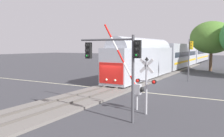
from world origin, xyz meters
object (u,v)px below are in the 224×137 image
Objects in this scene: commuter_train at (179,55)px; crossing_gate_near at (133,81)px; elm_centre_background at (212,38)px; traffic_signal_near_right at (117,57)px; traffic_signal_far_side at (190,53)px; crossing_signal_mast at (146,79)px.

crossing_gate_near reaches higher than commuter_train.
traffic_signal_near_right is at bearing -92.03° from elm_centre_background.
commuter_train reaches higher than traffic_signal_far_side.
traffic_signal_near_right is 0.57× the size of elm_centre_background.
elm_centre_background is at bearing -29.26° from commuter_train.
traffic_signal_near_right reaches higher than crossing_signal_mast.
traffic_signal_far_side reaches higher than traffic_signal_near_right.
traffic_signal_far_side is (5.81, -18.79, 0.84)m from commuter_train.
traffic_signal_far_side is 15.38m from elm_centre_background.
traffic_signal_far_side is at bearing 87.26° from crossing_gate_near.
crossing_gate_near is 1.60× the size of crossing_signal_mast.
commuter_train is 19.68m from traffic_signal_far_side.
traffic_signal_far_side reaches higher than crossing_signal_mast.
crossing_signal_mast is 0.74× the size of traffic_signal_near_right.
commuter_train reaches higher than traffic_signal_near_right.
commuter_train is at bearing 98.11° from traffic_signal_near_right.
crossing_gate_near is at bearing 148.55° from crossing_signal_mast.
traffic_signal_near_right is (0.20, -2.79, 1.79)m from crossing_gate_near.
crossing_gate_near is 1.19× the size of traffic_signal_near_right.
traffic_signal_near_right is at bearing -117.40° from crossing_signal_mast.
commuter_train is 37.33m from traffic_signal_near_right.
crossing_signal_mast is at bearing -88.19° from traffic_signal_far_side.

